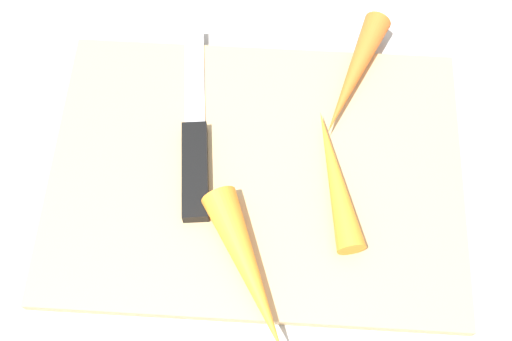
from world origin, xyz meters
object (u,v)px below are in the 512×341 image
carrot_longest (254,271)px  carrot_medium (354,75)px  cutting_board (256,173)px  knife (195,157)px  carrot_shortest (335,177)px

carrot_longest → carrot_medium: bearing=131.9°
cutting_board → carrot_medium: size_ratio=2.69×
knife → carrot_longest: carrot_longest is taller
cutting_board → carrot_medium: carrot_medium is taller
cutting_board → carrot_shortest: carrot_shortest is taller
knife → carrot_shortest: bearing=-103.2°
cutting_board → knife: bearing=-7.1°
knife → cutting_board: bearing=-103.4°
knife → carrot_longest: (-0.06, 0.10, 0.01)m
cutting_board → knife: size_ratio=1.79×
carrot_longest → carrot_shortest: 0.11m
knife → carrot_shortest: carrot_shortest is taller
carrot_shortest → carrot_longest: bearing=131.2°
carrot_medium → carrot_shortest: (0.02, 0.10, -0.00)m
carrot_longest → carrot_medium: (-0.08, -0.19, -0.00)m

